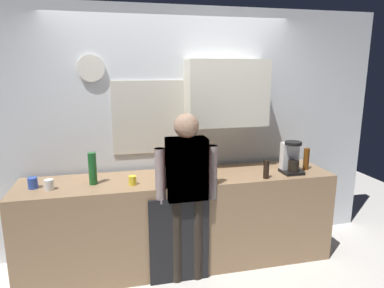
% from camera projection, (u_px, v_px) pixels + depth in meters
% --- Properties ---
extents(ground_plane, '(8.00, 8.00, 0.00)m').
position_uv_depth(ground_plane, '(187.00, 278.00, 3.29)').
color(ground_plane, silver).
extents(kitchen_counter, '(3.08, 0.64, 0.93)m').
position_uv_depth(kitchen_counter, '(181.00, 220.00, 3.47)').
color(kitchen_counter, '#937251').
rests_on(kitchen_counter, ground_plane).
extents(dishwasher_panel, '(0.56, 0.02, 0.84)m').
position_uv_depth(dishwasher_panel, '(179.00, 241.00, 3.15)').
color(dishwasher_panel, black).
rests_on(dishwasher_panel, ground_plane).
extents(back_wall_assembly, '(4.68, 0.42, 2.60)m').
position_uv_depth(back_wall_assembly, '(178.00, 127.00, 3.67)').
color(back_wall_assembly, silver).
rests_on(back_wall_assembly, ground_plane).
extents(coffee_maker, '(0.20, 0.20, 0.33)m').
position_uv_depth(coffee_maker, '(291.00, 159.00, 3.48)').
color(coffee_maker, black).
rests_on(coffee_maker, kitchen_counter).
extents(bottle_green_wine, '(0.07, 0.07, 0.30)m').
position_uv_depth(bottle_green_wine, '(93.00, 169.00, 3.13)').
color(bottle_green_wine, '#195923').
rests_on(bottle_green_wine, kitchen_counter).
extents(bottle_amber_beer, '(0.06, 0.06, 0.23)m').
position_uv_depth(bottle_amber_beer, '(306.00, 159.00, 3.60)').
color(bottle_amber_beer, brown).
rests_on(bottle_amber_beer, kitchen_counter).
extents(bottle_dark_sauce, '(0.06, 0.06, 0.18)m').
position_uv_depth(bottle_dark_sauce, '(266.00, 169.00, 3.31)').
color(bottle_dark_sauce, black).
rests_on(bottle_dark_sauce, kitchen_counter).
extents(cup_yellow_cup, '(0.07, 0.07, 0.09)m').
position_uv_depth(cup_yellow_cup, '(132.00, 180.00, 3.13)').
color(cup_yellow_cup, yellow).
rests_on(cup_yellow_cup, kitchen_counter).
extents(cup_white_mug, '(0.08, 0.08, 0.10)m').
position_uv_depth(cup_white_mug, '(49.00, 185.00, 3.00)').
color(cup_white_mug, white).
rests_on(cup_white_mug, kitchen_counter).
extents(cup_blue_mug, '(0.08, 0.08, 0.10)m').
position_uv_depth(cup_blue_mug, '(33.00, 183.00, 3.04)').
color(cup_blue_mug, '#3351B2').
rests_on(cup_blue_mug, kitchen_counter).
extents(dish_soap, '(0.06, 0.06, 0.18)m').
position_uv_depth(dish_soap, '(295.00, 158.00, 3.76)').
color(dish_soap, green).
rests_on(dish_soap, kitchen_counter).
extents(storage_canister, '(0.14, 0.14, 0.17)m').
position_uv_depth(storage_canister, '(163.00, 175.00, 3.14)').
color(storage_canister, silver).
rests_on(storage_canister, kitchen_counter).
extents(person_at_sink, '(0.57, 0.22, 1.60)m').
position_uv_depth(person_at_sink, '(187.00, 185.00, 3.08)').
color(person_at_sink, brown).
rests_on(person_at_sink, ground_plane).
extents(person_guest, '(0.57, 0.22, 1.60)m').
position_uv_depth(person_guest, '(187.00, 185.00, 3.08)').
color(person_guest, brown).
rests_on(person_guest, ground_plane).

